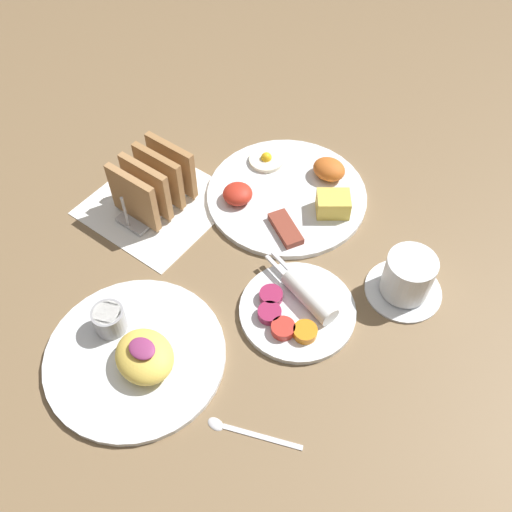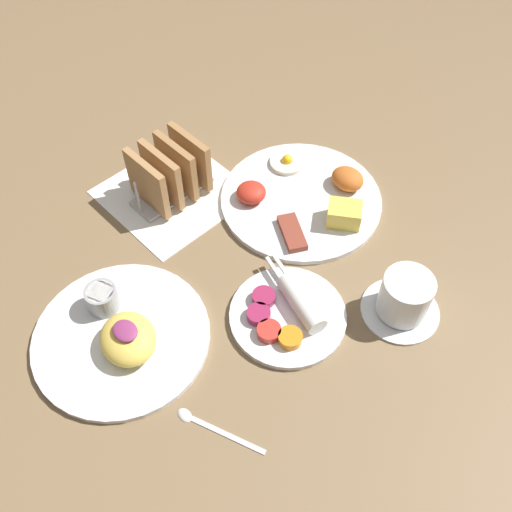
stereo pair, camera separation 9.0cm
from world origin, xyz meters
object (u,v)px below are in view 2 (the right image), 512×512
Objects in this scene: plate_breakfast at (304,198)px; plate_condiments at (288,314)px; coffee_cup at (404,298)px; toast_rack at (169,173)px; plate_foreground at (121,334)px.

plate_breakfast reaches higher than plate_condiments.
plate_condiments is 1.50× the size of coffee_cup.
plate_breakfast is 1.92× the size of toast_rack.
plate_breakfast is 1.58× the size of plate_condiments.
plate_condiments is 1.22× the size of toast_rack.
plate_foreground is 0.42m from coffee_cup.
plate_condiments is at bearing -52.74° from plate_breakfast.
plate_breakfast is 2.37× the size of coffee_cup.
toast_rack reaches higher than plate_condiments.
plate_condiments is 0.69× the size of plate_foreground.
coffee_cup is at bearing 49.71° from plate_condiments.
plate_condiments is at bearing -130.29° from coffee_cup.
toast_rack is 0.45m from coffee_cup.
toast_rack is (-0.18, 0.24, 0.04)m from plate_foreground.
plate_foreground is 2.18× the size of coffee_cup.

